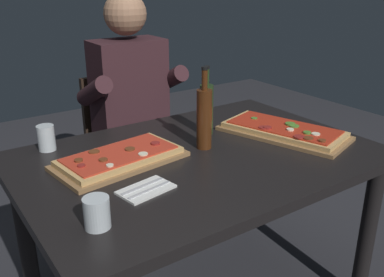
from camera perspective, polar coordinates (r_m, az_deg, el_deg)
name	(u,v)px	position (r m, az deg, el deg)	size (l,w,h in m)	color
dining_table	(199,175)	(1.75, 0.93, -4.93)	(1.40, 0.96, 0.74)	black
pizza_rectangular_front	(120,158)	(1.65, -9.53, -2.58)	(0.52, 0.32, 0.05)	olive
pizza_rectangular_left	(284,131)	(1.94, 12.07, 1.01)	(0.42, 0.61, 0.05)	olive
wine_bottle_dark	(204,117)	(1.73, 1.63, 2.81)	(0.06, 0.06, 0.34)	#47230F
oil_bottle_amber	(206,108)	(1.89, 1.94, 4.04)	(0.06, 0.06, 0.31)	#233819
tumbler_near_camera	(97,213)	(1.25, -12.54, -9.61)	(0.08, 0.08, 0.09)	silver
tumbler_far_side	(46,139)	(1.83, -18.78, -0.11)	(0.07, 0.07, 0.10)	silver
napkin_cutlery_set	(146,189)	(1.44, -6.14, -6.74)	(0.20, 0.14, 0.01)	white
diner_chair	(126,143)	(2.53, -8.72, -0.58)	(0.44, 0.44, 0.87)	black
seated_diner	(134,106)	(2.35, -7.76, 4.34)	(0.53, 0.41, 1.33)	#23232D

